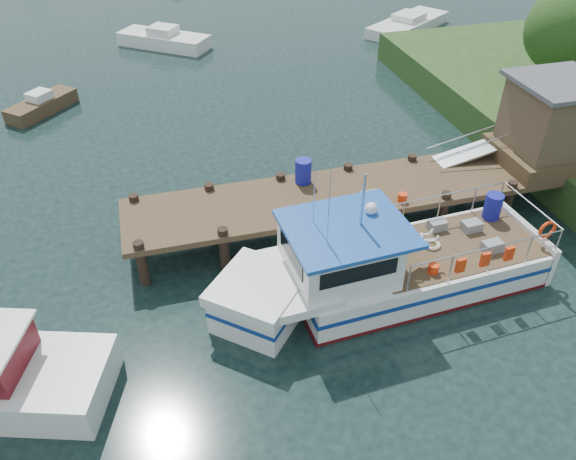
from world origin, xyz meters
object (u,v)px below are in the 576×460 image
object	(u,v)px
lobster_boat	(378,269)
moored_c	(408,24)
dock	(484,149)
moored_rowboat	(42,105)
moored_b	(164,39)

from	to	relation	value
lobster_boat	moored_c	distance (m)	25.87
dock	moored_rowboat	size ratio (longest dim) A/B	4.79
moored_c	moored_b	bearing A→B (deg)	152.53
lobster_boat	moored_c	world-z (taller)	lobster_boat
moored_rowboat	moored_b	xyz separation A→B (m)	(6.56, 7.92, 0.08)
moored_b	moored_rowboat	bearing A→B (deg)	-127.19
moored_b	moored_c	world-z (taller)	moored_b
dock	lobster_boat	xyz separation A→B (m)	(-5.33, -3.55, -1.32)
moored_rowboat	moored_c	size ratio (longest dim) A/B	0.50
moored_b	lobster_boat	bearing A→B (deg)	-77.96
dock	moored_c	bearing A→B (deg)	71.53
dock	moored_b	xyz separation A→B (m)	(-9.37, 20.41, -1.78)
moored_c	lobster_boat	bearing A→B (deg)	-141.20
dock	lobster_boat	bearing A→B (deg)	-146.31
moored_b	moored_c	distance (m)	15.90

